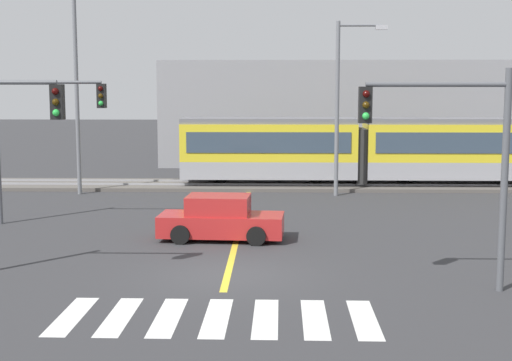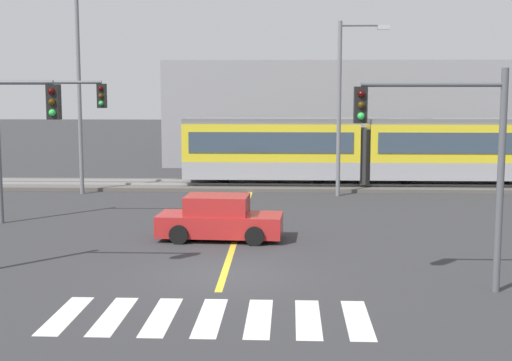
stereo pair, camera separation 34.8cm
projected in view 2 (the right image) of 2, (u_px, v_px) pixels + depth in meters
ground_plane at (224, 275)px, 19.70m from camera, size 200.00×200.00×0.00m
track_bed at (252, 185)px, 37.33m from camera, size 120.00×4.00×0.18m
rail_near at (252, 184)px, 36.60m from camera, size 120.00×0.08×0.10m
rail_far at (253, 181)px, 38.02m from camera, size 120.00×0.08×0.10m
light_rail_tram at (363, 148)px, 36.85m from camera, size 18.50×2.64×3.43m
crosswalk_stripe_0 at (65, 315)px, 16.16m from camera, size 0.59×2.81×0.01m
crosswalk_stripe_1 at (113, 316)px, 16.10m from camera, size 0.59×2.81×0.01m
crosswalk_stripe_2 at (162, 317)px, 16.05m from camera, size 0.59×2.81×0.01m
crosswalk_stripe_3 at (210, 317)px, 16.00m from camera, size 0.59×2.81×0.01m
crosswalk_stripe_4 at (259, 318)px, 15.95m from camera, size 0.59×2.81×0.01m
crosswalk_stripe_5 at (308, 319)px, 15.89m from camera, size 0.59×2.81×0.01m
crosswalk_stripe_6 at (358, 320)px, 15.84m from camera, size 0.59×2.81×0.01m
lane_centre_line at (240, 226)px, 26.67m from camera, size 0.20×17.53×0.01m
sedan_crossing at (220, 219)px, 24.22m from camera, size 4.29×2.10×1.52m
traffic_light_mid_left at (37, 123)px, 26.70m from camera, size 4.25×0.38×5.65m
traffic_light_near_right at (449, 144)px, 17.61m from camera, size 3.75×0.38×5.61m
street_lamp_west at (82, 79)px, 34.21m from camera, size 2.00×0.28×9.97m
street_lamp_centre at (344, 97)px, 33.62m from camera, size 2.40×0.28×8.25m
building_backdrop_far at (348, 113)px, 48.33m from camera, size 24.49×6.00×6.92m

